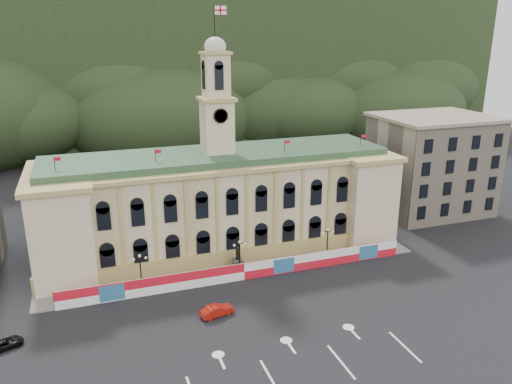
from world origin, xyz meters
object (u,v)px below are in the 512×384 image
object	(u,v)px
black_suv	(4,344)
statue	(238,263)
lamp_center	(240,254)
red_sedan	(217,310)

from	to	relation	value
black_suv	statue	bearing A→B (deg)	-94.90
lamp_center	statue	bearing A→B (deg)	90.00
statue	lamp_center	bearing A→B (deg)	-90.00
statue	lamp_center	world-z (taller)	lamp_center
lamp_center	red_sedan	distance (m)	11.82
statue	red_sedan	xyz separation A→B (m)	(-6.06, -10.86, -0.49)
statue	black_suv	xyz separation A→B (m)	(-30.00, -9.62, -0.63)
statue	lamp_center	distance (m)	2.14
statue	lamp_center	xyz separation A→B (m)	(0.00, -1.00, 1.89)
red_sedan	lamp_center	bearing A→B (deg)	-44.31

